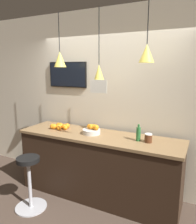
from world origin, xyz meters
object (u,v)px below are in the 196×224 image
bar_stool (29,179)px  spread_jar (148,138)px  juice_bottle (138,134)px  fruit_bowl (92,130)px  mounted_tv (68,75)px

bar_stool → spread_jar: size_ratio=6.44×
bar_stool → spread_jar: bearing=26.0°
juice_bottle → spread_jar: bearing=0.0°
fruit_bowl → bar_stool: bearing=-130.3°
bar_stool → juice_bottle: 1.65m
fruit_bowl → mounted_tv: (-0.69, 0.39, 0.81)m
fruit_bowl → juice_bottle: juice_bottle is taller
mounted_tv → fruit_bowl: bearing=-29.8°
bar_stool → mounted_tv: 1.81m
mounted_tv → bar_stool: bearing=-86.3°
bar_stool → mounted_tv: size_ratio=1.04×
bar_stool → fruit_bowl: bearing=49.7°
juice_bottle → mounted_tv: bearing=164.3°
fruit_bowl → mounted_tv: mounted_tv is taller
spread_jar → mounted_tv: size_ratio=0.16×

